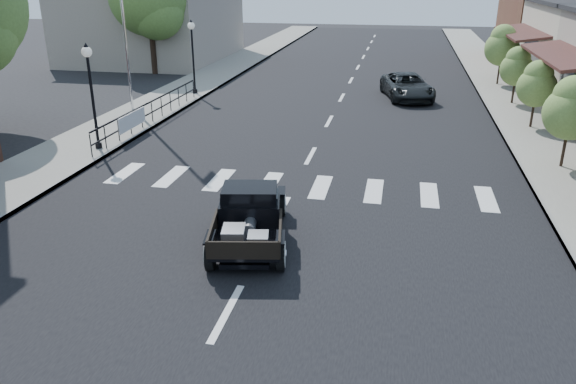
# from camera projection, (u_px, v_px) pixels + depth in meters

# --- Properties ---
(ground) EXTENTS (120.00, 120.00, 0.00)m
(ground) POSITION_uv_depth(u_px,v_px,m) (264.00, 244.00, 13.48)
(ground) COLOR black
(ground) RESTS_ON ground
(road) EXTENTS (14.00, 80.00, 0.02)m
(road) POSITION_uv_depth(u_px,v_px,m) (337.00, 106.00, 27.15)
(road) COLOR black
(road) RESTS_ON ground
(road_markings) EXTENTS (12.00, 60.00, 0.06)m
(road_markings) POSITION_uv_depth(u_px,v_px,m) (323.00, 134.00, 22.59)
(road_markings) COLOR silver
(road_markings) RESTS_ON ground
(sidewalk_left) EXTENTS (3.00, 80.00, 0.15)m
(sidewalk_left) POSITION_uv_depth(u_px,v_px,m) (172.00, 98.00, 28.69)
(sidewalk_left) COLOR gray
(sidewalk_left) RESTS_ON ground
(sidewalk_right) EXTENTS (3.00, 80.00, 0.15)m
(sidewalk_right) POSITION_uv_depth(u_px,v_px,m) (523.00, 113.00, 25.56)
(sidewalk_right) COLOR #98968A
(sidewalk_right) RESTS_ON ground
(low_building_left) EXTENTS (10.00, 12.00, 5.00)m
(low_building_left) POSITION_uv_depth(u_px,v_px,m) (154.00, 24.00, 40.85)
(low_building_left) COLOR #AA9E8E
(low_building_left) RESTS_ON ground
(railing) EXTENTS (0.08, 10.00, 1.00)m
(railing) POSITION_uv_depth(u_px,v_px,m) (152.00, 110.00, 23.70)
(railing) COLOR black
(railing) RESTS_ON sidewalk_left
(banner) EXTENTS (0.04, 2.20, 0.60)m
(banner) POSITION_uv_depth(u_px,v_px,m) (133.00, 126.00, 21.93)
(banner) COLOR silver
(banner) RESTS_ON sidewalk_left
(lamp_post_b) EXTENTS (0.36, 0.36, 3.70)m
(lamp_post_b) POSITION_uv_depth(u_px,v_px,m) (92.00, 97.00, 19.61)
(lamp_post_b) COLOR black
(lamp_post_b) RESTS_ON sidewalk_left
(lamp_post_c) EXTENTS (0.36, 0.36, 3.70)m
(lamp_post_c) POSITION_uv_depth(u_px,v_px,m) (193.00, 57.00, 28.73)
(lamp_post_c) COLOR black
(lamp_post_c) RESTS_ON sidewalk_left
(big_tree_far) EXTENTS (4.88, 4.88, 7.16)m
(big_tree_far) POSITION_uv_depth(u_px,v_px,m) (150.00, 15.00, 34.52)
(big_tree_far) COLOR #4F7331
(big_tree_far) RESTS_ON ground
(small_tree_b) EXTENTS (1.71, 1.71, 2.85)m
(small_tree_b) POSITION_uv_depth(u_px,v_px,m) (569.00, 124.00, 17.89)
(small_tree_b) COLOR olive
(small_tree_b) RESTS_ON sidewalk_right
(small_tree_c) EXTENTS (1.56, 1.56, 2.60)m
(small_tree_c) POSITION_uv_depth(u_px,v_px,m) (535.00, 95.00, 22.59)
(small_tree_c) COLOR olive
(small_tree_c) RESTS_ON sidewalk_right
(small_tree_d) EXTENTS (1.55, 1.55, 2.58)m
(small_tree_d) POSITION_uv_depth(u_px,v_px,m) (516.00, 76.00, 26.77)
(small_tree_d) COLOR olive
(small_tree_d) RESTS_ON sidewalk_right
(small_tree_e) EXTENTS (1.88, 1.88, 3.14)m
(small_tree_e) POSITION_uv_depth(u_px,v_px,m) (501.00, 56.00, 31.22)
(small_tree_e) COLOR olive
(small_tree_e) RESTS_ON sidewalk_right
(hotrod_pickup) EXTENTS (2.58, 4.27, 1.38)m
(hotrod_pickup) POSITION_uv_depth(u_px,v_px,m) (250.00, 215.00, 13.37)
(hotrod_pickup) COLOR black
(hotrod_pickup) RESTS_ON ground
(second_car) EXTENTS (3.06, 4.88, 1.26)m
(second_car) POSITION_uv_depth(u_px,v_px,m) (407.00, 87.00, 28.57)
(second_car) COLOR black
(second_car) RESTS_ON ground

